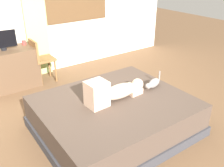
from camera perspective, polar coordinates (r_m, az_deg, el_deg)
The scene contains 10 objects.
ground_plane at distance 3.69m, azimuth 0.26°, elevation -9.75°, with size 16.00×16.00×0.00m, color brown.
back_wall_with_window at distance 5.33m, azimuth -16.39°, elevation 17.48°, with size 6.40×0.14×2.90m.
bed at distance 3.48m, azimuth 0.56°, elevation -7.42°, with size 2.01×1.72×0.48m.
person_lying at distance 3.35m, azimuth 0.48°, elevation -1.81°, with size 0.94×0.31×0.34m.
cat at distance 3.72m, azimuth 9.39°, elevation 0.03°, with size 0.35×0.17×0.21m.
desk at distance 5.01m, azimuth -21.96°, elevation 3.21°, with size 0.90×0.56×0.74m.
tv_monitor at distance 4.83m, azimuth -23.86°, elevation 9.03°, with size 0.48×0.10×0.35m.
cup at distance 5.07m, azimuth -19.50°, elevation 8.83°, with size 0.08×0.08×0.08m, color #B23D38.
chair_by_desk at distance 5.00m, azimuth -16.15°, elevation 5.75°, with size 0.39×0.39×0.86m.
curtain_left at distance 5.20m, azimuth -17.35°, elevation 15.27°, with size 0.44×0.06×2.57m, color #ADCC75.
Camera 1 is at (-1.74, -2.43, 2.16)m, focal length 39.95 mm.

